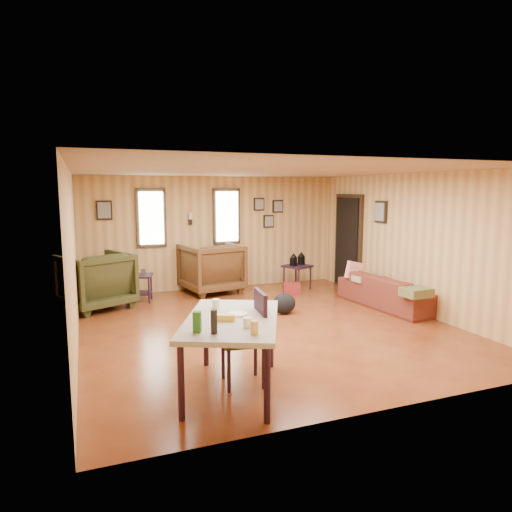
{
  "coord_description": "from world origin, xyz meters",
  "views": [
    {
      "loc": [
        -2.61,
        -6.44,
        2.11
      ],
      "look_at": [
        0.0,
        0.4,
        1.05
      ],
      "focal_mm": 32.0,
      "sensor_mm": 36.0,
      "label": 1
    }
  ],
  "objects_px": {
    "end_table": "(139,283)",
    "dining_table": "(232,325)",
    "side_table": "(297,264)",
    "recliner_brown": "(211,266)",
    "sofa": "(389,286)",
    "recliner_green": "(96,278)"
  },
  "relations": [
    {
      "from": "sofa",
      "to": "end_table",
      "type": "bearing_deg",
      "value": 59.28
    },
    {
      "from": "sofa",
      "to": "dining_table",
      "type": "height_order",
      "value": "dining_table"
    },
    {
      "from": "recliner_brown",
      "to": "dining_table",
      "type": "height_order",
      "value": "recliner_brown"
    },
    {
      "from": "sofa",
      "to": "side_table",
      "type": "height_order",
      "value": "side_table"
    },
    {
      "from": "sofa",
      "to": "dining_table",
      "type": "distance_m",
      "value": 4.43
    },
    {
      "from": "end_table",
      "to": "dining_table",
      "type": "height_order",
      "value": "dining_table"
    },
    {
      "from": "sofa",
      "to": "recliner_green",
      "type": "height_order",
      "value": "recliner_green"
    },
    {
      "from": "recliner_brown",
      "to": "end_table",
      "type": "bearing_deg",
      "value": -0.75
    },
    {
      "from": "recliner_green",
      "to": "sofa",
      "type": "bearing_deg",
      "value": 134.75
    },
    {
      "from": "recliner_green",
      "to": "side_table",
      "type": "xyz_separation_m",
      "value": [
        4.07,
        0.16,
        -0.01
      ]
    },
    {
      "from": "end_table",
      "to": "side_table",
      "type": "distance_m",
      "value": 3.31
    },
    {
      "from": "recliner_green",
      "to": "dining_table",
      "type": "relative_size",
      "value": 0.62
    },
    {
      "from": "recliner_brown",
      "to": "sofa",
      "type": "bearing_deg",
      "value": 128.94
    },
    {
      "from": "recliner_green",
      "to": "end_table",
      "type": "distance_m",
      "value": 0.84
    },
    {
      "from": "side_table",
      "to": "dining_table",
      "type": "height_order",
      "value": "dining_table"
    },
    {
      "from": "recliner_green",
      "to": "side_table",
      "type": "distance_m",
      "value": 4.08
    },
    {
      "from": "sofa",
      "to": "dining_table",
      "type": "xyz_separation_m",
      "value": [
        -3.74,
        -2.34,
        0.33
      ]
    },
    {
      "from": "dining_table",
      "to": "recliner_brown",
      "type": "bearing_deg",
      "value": 101.53
    },
    {
      "from": "side_table",
      "to": "sofa",
      "type": "bearing_deg",
      "value": -65.01
    },
    {
      "from": "side_table",
      "to": "dining_table",
      "type": "relative_size",
      "value": 0.45
    },
    {
      "from": "recliner_brown",
      "to": "side_table",
      "type": "height_order",
      "value": "recliner_brown"
    },
    {
      "from": "recliner_brown",
      "to": "dining_table",
      "type": "distance_m",
      "value": 4.75
    }
  ]
}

